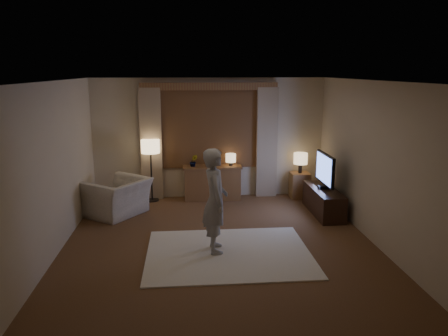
{
  "coord_description": "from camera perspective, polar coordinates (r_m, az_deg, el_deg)",
  "views": [
    {
      "loc": [
        -0.51,
        -6.64,
        2.77
      ],
      "look_at": [
        0.13,
        0.6,
        1.12
      ],
      "focal_mm": 35.0,
      "sensor_mm": 36.0,
      "label": 1
    }
  ],
  "objects": [
    {
      "name": "person",
      "position": [
        6.64,
        -1.17,
        -4.26
      ],
      "size": [
        0.42,
        0.61,
        1.61
      ],
      "primitive_type": "imported",
      "rotation": [
        0.0,
        0.0,
        1.62
      ],
      "color": "#B5AFA7",
      "rests_on": "rug"
    },
    {
      "name": "side_table",
      "position": [
        9.74,
        9.84,
        -2.23
      ],
      "size": [
        0.4,
        0.4,
        0.56
      ],
      "primitive_type": "cube",
      "color": "brown",
      "rests_on": "floor"
    },
    {
      "name": "tv",
      "position": [
        8.61,
        13.06,
        -0.21
      ],
      "size": [
        0.24,
        0.96,
        0.7
      ],
      "color": "black",
      "rests_on": "tv_stand"
    },
    {
      "name": "sideboard",
      "position": [
        9.47,
        -1.53,
        -2.04
      ],
      "size": [
        1.2,
        0.4,
        0.7
      ],
      "primitive_type": "cube",
      "color": "brown",
      "rests_on": "floor"
    },
    {
      "name": "floor_lamp",
      "position": [
        9.31,
        -9.58,
        2.37
      ],
      "size": [
        0.39,
        0.39,
        1.33
      ],
      "color": "black",
      "rests_on": "floor"
    },
    {
      "name": "table_lamp_side",
      "position": [
        9.61,
        9.97,
        1.16
      ],
      "size": [
        0.3,
        0.3,
        0.44
      ],
      "color": "black",
      "rests_on": "side_table"
    },
    {
      "name": "table_lamp_sideboard",
      "position": [
        9.37,
        0.89,
        1.25
      ],
      "size": [
        0.22,
        0.22,
        0.3
      ],
      "color": "black",
      "rests_on": "sideboard"
    },
    {
      "name": "armchair",
      "position": [
        8.7,
        -13.73,
        -3.74
      ],
      "size": [
        1.4,
        1.43,
        0.7
      ],
      "primitive_type": "imported",
      "rotation": [
        0.0,
        0.0,
        -2.2
      ],
      "color": "beige",
      "rests_on": "floor"
    },
    {
      "name": "picture_frame",
      "position": [
        9.36,
        -1.55,
        0.62
      ],
      "size": [
        0.16,
        0.02,
        0.2
      ],
      "primitive_type": "cube",
      "color": "brown",
      "rests_on": "sideboard"
    },
    {
      "name": "rug",
      "position": [
        6.83,
        0.61,
        -11.05
      ],
      "size": [
        2.5,
        2.0,
        0.02
      ],
      "primitive_type": "cube",
      "color": "#F6E8CF",
      "rests_on": "floor"
    },
    {
      "name": "room",
      "position": [
        7.3,
        -0.94,
        1.44
      ],
      "size": [
        5.04,
        5.54,
        2.64
      ],
      "color": "brown",
      "rests_on": "ground"
    },
    {
      "name": "tv_stand",
      "position": [
        8.77,
        12.86,
        -4.24
      ],
      "size": [
        0.45,
        1.4,
        0.5
      ],
      "primitive_type": "cube",
      "color": "black",
      "rests_on": "floor"
    },
    {
      "name": "plant",
      "position": [
        9.34,
        -4.0,
        0.88
      ],
      "size": [
        0.17,
        0.13,
        0.3
      ],
      "primitive_type": "imported",
      "color": "#999999",
      "rests_on": "sideboard"
    }
  ]
}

